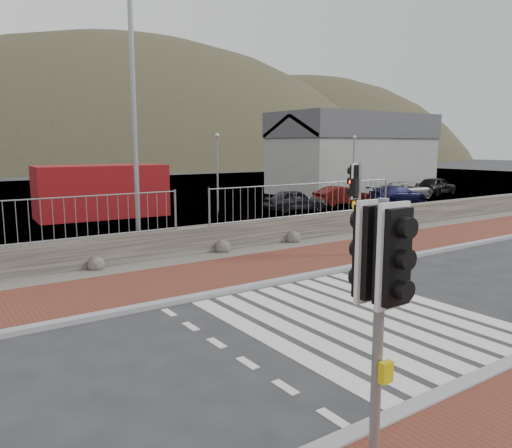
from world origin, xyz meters
TOP-DOWN VIEW (x-y plane):
  - ground at (0.00, 0.00)m, footprint 220.00×220.00m
  - sidewalk_far at (0.00, 4.50)m, footprint 40.00×3.00m
  - kerb_near at (0.00, -3.00)m, footprint 40.00×0.25m
  - kerb_far at (0.00, 3.00)m, footprint 40.00×0.25m
  - zebra_crossing at (-0.00, 0.00)m, footprint 4.62×5.60m
  - gravel_strip at (0.00, 6.50)m, footprint 40.00×1.50m
  - stone_wall at (0.00, 7.30)m, footprint 40.00×0.60m
  - railing at (0.00, 7.15)m, footprint 18.07×0.07m
  - quay at (0.00, 27.90)m, footprint 120.00×40.00m
  - harbor_building at (20.00, 19.90)m, footprint 12.20×6.20m
  - hills_backdrop at (6.74, 87.90)m, footprint 254.00×90.00m
  - traffic_signal_near at (-3.25, -3.42)m, footprint 0.43×0.26m
  - traffic_signal_far at (4.10, 3.98)m, footprint 0.73×0.44m
  - streetlight at (-1.30, 8.12)m, footprint 1.89×0.40m
  - shipping_container at (0.36, 17.50)m, footprint 6.24×2.88m
  - car_a at (9.64, 13.90)m, footprint 3.59×2.07m
  - car_b at (13.55, 14.38)m, footprint 3.56×1.74m
  - car_c at (16.90, 13.03)m, footprint 3.97×2.13m
  - car_d at (19.35, 14.48)m, footprint 4.20×1.95m
  - car_e at (23.51, 15.13)m, footprint 3.89×1.96m

SIDE VIEW (x-z plane):
  - hills_backdrop at x=6.74m, z-range -73.05..26.95m
  - ground at x=0.00m, z-range 0.00..0.00m
  - quay at x=0.00m, z-range -0.25..0.25m
  - zebra_crossing at x=0.00m, z-range 0.00..0.01m
  - gravel_strip at x=0.00m, z-range 0.00..0.06m
  - sidewalk_far at x=0.00m, z-range 0.00..0.08m
  - kerb_near at x=0.00m, z-range -0.01..0.11m
  - kerb_far at x=0.00m, z-range -0.01..0.11m
  - stone_wall at x=0.00m, z-range 0.00..0.90m
  - car_c at x=16.90m, z-range 0.00..1.09m
  - car_b at x=13.55m, z-range 0.00..1.12m
  - car_a at x=9.64m, z-range 0.00..1.15m
  - car_d at x=19.35m, z-range 0.00..1.16m
  - car_e at x=23.51m, z-range 0.00..1.27m
  - shipping_container at x=0.36m, z-range 0.00..2.54m
  - railing at x=0.00m, z-range 1.21..2.43m
  - traffic_signal_near at x=-3.25m, z-range 0.65..3.61m
  - traffic_signal_far at x=4.10m, z-range 0.67..3.65m
  - harbor_building at x=20.00m, z-range 0.03..5.83m
  - streetlight at x=-1.30m, z-range 0.56..9.46m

